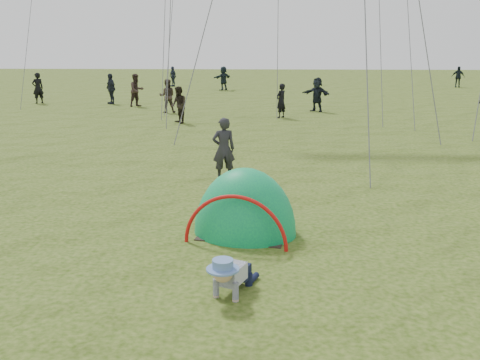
{
  "coord_description": "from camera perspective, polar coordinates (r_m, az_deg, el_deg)",
  "views": [
    {
      "loc": [
        -0.07,
        -6.76,
        3.34
      ],
      "look_at": [
        -0.55,
        2.48,
        1.0
      ],
      "focal_mm": 40.0,
      "sensor_mm": 36.0,
      "label": 1
    }
  ],
  "objects": [
    {
      "name": "ground",
      "position": [
        7.54,
        3.3,
        -12.14
      ],
      "size": [
        140.0,
        140.0,
        0.0
      ],
      "primitive_type": "plane",
      "color": "#203D07"
    },
    {
      "name": "crawling_toddler",
      "position": [
        7.41,
        -1.03,
        -9.98
      ],
      "size": [
        0.82,
        0.96,
        0.62
      ],
      "primitive_type": null,
      "rotation": [
        0.0,
        0.0,
        -0.39
      ],
      "color": "black",
      "rests_on": "ground"
    },
    {
      "name": "popup_tent",
      "position": [
        9.83,
        0.53,
        -5.67
      ],
      "size": [
        2.16,
        1.9,
        2.43
      ],
      "primitive_type": "ellipsoid",
      "rotation": [
        0.0,
        0.0,
        -0.21
      ],
      "color": "#0F7357",
      "rests_on": "ground"
    },
    {
      "name": "standing_adult",
      "position": [
        13.49,
        -1.75,
        3.33
      ],
      "size": [
        0.66,
        0.52,
        1.59
      ],
      "primitive_type": "imported",
      "rotation": [
        0.0,
        0.0,
        3.41
      ],
      "color": "#252429",
      "rests_on": "ground"
    },
    {
      "name": "crowd_person_0",
      "position": [
        33.82,
        -20.75,
        9.15
      ],
      "size": [
        0.76,
        0.76,
        1.78
      ],
      "primitive_type": "imported",
      "rotation": [
        0.0,
        0.0,
        3.91
      ],
      "color": "black",
      "rests_on": "ground"
    },
    {
      "name": "crowd_person_1",
      "position": [
        23.62,
        -6.54,
        7.95
      ],
      "size": [
        0.93,
        0.98,
        1.6
      ],
      "primitive_type": "imported",
      "rotation": [
        0.0,
        0.0,
        5.27
      ],
      "color": "black",
      "rests_on": "ground"
    },
    {
      "name": "crowd_person_2",
      "position": [
        45.26,
        -7.18,
        10.91
      ],
      "size": [
        0.92,
        0.99,
        1.63
      ],
      "primitive_type": "imported",
      "rotation": [
        0.0,
        0.0,
        5.42
      ],
      "color": "#242C40",
      "rests_on": "ground"
    },
    {
      "name": "crowd_person_5",
      "position": [
        28.03,
        8.22,
        9.01
      ],
      "size": [
        1.59,
        1.4,
        1.74
      ],
      "primitive_type": "imported",
      "rotation": [
        0.0,
        0.0,
        5.62
      ],
      "color": "black",
      "rests_on": "ground"
    },
    {
      "name": "crowd_person_7",
      "position": [
        27.52,
        -7.77,
        8.87
      ],
      "size": [
        0.92,
        0.77,
        1.68
      ],
      "primitive_type": "imported",
      "rotation": [
        0.0,
        0.0,
        3.32
      ],
      "color": "#352A23",
      "rests_on": "ground"
    },
    {
      "name": "crowd_person_8",
      "position": [
        47.33,
        22.23,
        10.15
      ],
      "size": [
        1.06,
        0.67,
        1.67
      ],
      "primitive_type": "imported",
      "rotation": [
        0.0,
        0.0,
        5.99
      ],
      "color": "black",
      "rests_on": "ground"
    },
    {
      "name": "crowd_person_11",
      "position": [
        41.06,
        -1.78,
        10.79
      ],
      "size": [
        1.49,
        1.59,
        1.78
      ],
      "primitive_type": "imported",
      "rotation": [
        0.0,
        0.0,
        3.99
      ],
      "color": "#1A262E",
      "rests_on": "ground"
    },
    {
      "name": "crowd_person_12",
      "position": [
        25.35,
        4.4,
        8.42
      ],
      "size": [
        0.67,
        0.69,
        1.6
      ],
      "primitive_type": "imported",
      "rotation": [
        0.0,
        0.0,
        4.03
      ],
      "color": "black",
      "rests_on": "ground"
    },
    {
      "name": "crowd_person_13",
      "position": [
        30.61,
        -10.97,
        9.38
      ],
      "size": [
        1.1,
        1.1,
        1.8
      ],
      "primitive_type": "imported",
      "rotation": [
        0.0,
        0.0,
        0.8
      ],
      "color": "#332522",
      "rests_on": "ground"
    },
    {
      "name": "crowd_person_14",
      "position": [
        32.25,
        -13.62,
        9.44
      ],
      "size": [
        0.99,
        1.05,
        1.75
      ],
      "primitive_type": "imported",
      "rotation": [
        0.0,
        0.0,
        5.42
      ],
      "color": "#1E232E",
      "rests_on": "ground"
    }
  ]
}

